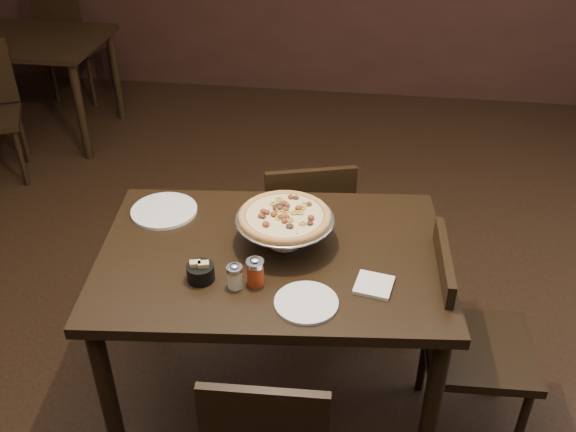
# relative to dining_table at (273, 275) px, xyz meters

# --- Properties ---
(room) EXTENTS (6.04, 7.04, 2.84)m
(room) POSITION_rel_dining_table_xyz_m (0.04, -0.03, 0.70)
(room) COLOR black
(room) RESTS_ON ground
(dining_table) EXTENTS (1.37, 0.99, 0.81)m
(dining_table) POSITION_rel_dining_table_xyz_m (0.00, 0.00, 0.00)
(dining_table) COLOR black
(dining_table) RESTS_ON ground
(background_table) EXTENTS (1.21, 0.80, 0.75)m
(background_table) POSITION_rel_dining_table_xyz_m (-2.22, 2.34, -0.05)
(background_table) COLOR black
(background_table) RESTS_ON ground
(pizza_stand) EXTENTS (0.37, 0.37, 0.15)m
(pizza_stand) POSITION_rel_dining_table_xyz_m (0.04, 0.06, 0.23)
(pizza_stand) COLOR silver
(pizza_stand) RESTS_ON dining_table
(parmesan_shaker) EXTENTS (0.06, 0.06, 0.10)m
(parmesan_shaker) POSITION_rel_dining_table_xyz_m (-0.10, -0.21, 0.15)
(parmesan_shaker) COLOR beige
(parmesan_shaker) RESTS_ON dining_table
(pepper_flake_shaker) EXTENTS (0.06, 0.06, 0.11)m
(pepper_flake_shaker) POSITION_rel_dining_table_xyz_m (-0.03, -0.18, 0.16)
(pepper_flake_shaker) COLOR maroon
(pepper_flake_shaker) RESTS_ON dining_table
(packet_caddy) EXTENTS (0.10, 0.10, 0.08)m
(packet_caddy) POSITION_rel_dining_table_xyz_m (-0.23, -0.19, 0.14)
(packet_caddy) COLOR black
(packet_caddy) RESTS_ON dining_table
(napkin_stack) EXTENTS (0.15, 0.15, 0.01)m
(napkin_stack) POSITION_rel_dining_table_xyz_m (0.38, -0.14, 0.11)
(napkin_stack) COLOR silver
(napkin_stack) RESTS_ON dining_table
(plate_left) EXTENTS (0.27, 0.27, 0.01)m
(plate_left) POSITION_rel_dining_table_xyz_m (-0.48, 0.21, 0.11)
(plate_left) COLOR silver
(plate_left) RESTS_ON dining_table
(plate_near) EXTENTS (0.22, 0.22, 0.01)m
(plate_near) POSITION_rel_dining_table_xyz_m (0.16, -0.26, 0.11)
(plate_near) COLOR silver
(plate_near) RESTS_ON dining_table
(serving_spatula) EXTENTS (0.15, 0.15, 0.02)m
(serving_spatula) POSITION_rel_dining_table_xyz_m (0.13, -0.01, 0.23)
(serving_spatula) COLOR silver
(serving_spatula) RESTS_ON pizza_stand
(chair_far) EXTENTS (0.50, 0.50, 0.87)m
(chair_far) POSITION_rel_dining_table_xyz_m (0.05, 0.63, -0.23)
(chair_far) COLOR black
(chair_far) RESTS_ON ground
(chair_side) EXTENTS (0.44, 0.44, 0.90)m
(chair_side) POSITION_rel_dining_table_xyz_m (0.74, -0.02, -0.21)
(chair_side) COLOR black
(chair_side) RESTS_ON ground
(bg_chair_far) EXTENTS (0.49, 0.49, 0.94)m
(bg_chair_far) POSITION_rel_dining_table_xyz_m (-2.15, 3.01, -0.19)
(bg_chair_far) COLOR black
(bg_chair_far) RESTS_ON ground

